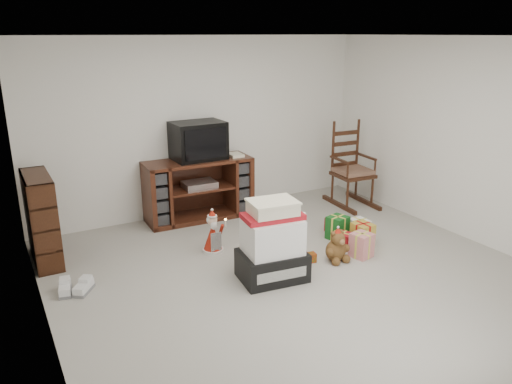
# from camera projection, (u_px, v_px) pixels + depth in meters

# --- Properties ---
(room) EXTENTS (5.01, 5.01, 2.51)m
(room) POSITION_uv_depth(u_px,v_px,m) (302.00, 166.00, 5.03)
(room) COLOR #A5A298
(room) RESTS_ON ground
(tv_stand) EXTENTS (1.51, 0.59, 0.85)m
(tv_stand) POSITION_uv_depth(u_px,v_px,m) (199.00, 189.00, 7.01)
(tv_stand) COLOR #492215
(tv_stand) RESTS_ON floor
(bookshelf) EXTENTS (0.28, 0.84, 1.03)m
(bookshelf) POSITION_uv_depth(u_px,v_px,m) (42.00, 221.00, 5.65)
(bookshelf) COLOR #3E2011
(bookshelf) RESTS_ON floor
(rocking_chair) EXTENTS (0.59, 0.91, 1.32)m
(rocking_chair) POSITION_uv_depth(u_px,v_px,m) (350.00, 175.00, 7.61)
(rocking_chair) COLOR #3E2011
(rocking_chair) RESTS_ON floor
(gift_pile) EXTENTS (0.74, 0.58, 0.86)m
(gift_pile) POSITION_uv_depth(u_px,v_px,m) (272.00, 246.00, 5.27)
(gift_pile) COLOR black
(gift_pile) RESTS_ON floor
(red_suitcase) EXTENTS (0.44, 0.32, 0.60)m
(red_suitcase) POSITION_uv_depth(u_px,v_px,m) (264.00, 248.00, 5.50)
(red_suitcase) COLOR maroon
(red_suitcase) RESTS_ON floor
(stocking) EXTENTS (0.30, 0.16, 0.60)m
(stocking) POSITION_uv_depth(u_px,v_px,m) (296.00, 239.00, 5.65)
(stocking) COLOR #0B6B0D
(stocking) RESTS_ON floor
(teddy_bear) EXTENTS (0.25, 0.22, 0.37)m
(teddy_bear) POSITION_uv_depth(u_px,v_px,m) (336.00, 248.00, 5.75)
(teddy_bear) COLOR brown
(teddy_bear) RESTS_ON floor
(santa_figurine) EXTENTS (0.28, 0.27, 0.58)m
(santa_figurine) POSITION_uv_depth(u_px,v_px,m) (268.00, 225.00, 6.27)
(santa_figurine) COLOR #B12313
(santa_figurine) RESTS_ON floor
(mrs_claus_figurine) EXTENTS (0.26, 0.25, 0.53)m
(mrs_claus_figurine) POSITION_uv_depth(u_px,v_px,m) (213.00, 235.00, 5.99)
(mrs_claus_figurine) COLOR #B12313
(mrs_claus_figurine) RESTS_ON floor
(sneaker_pair) EXTENTS (0.40, 0.30, 0.10)m
(sneaker_pair) POSITION_uv_depth(u_px,v_px,m) (74.00, 288.00, 5.07)
(sneaker_pair) COLOR silver
(sneaker_pair) RESTS_ON floor
(gift_cluster) EXTENTS (0.68, 0.95, 0.23)m
(gift_cluster) POSITION_uv_depth(u_px,v_px,m) (349.00, 234.00, 6.26)
(gift_cluster) COLOR #A8131C
(gift_cluster) RESTS_ON floor
(crt_television) EXTENTS (0.71, 0.52, 0.52)m
(crt_television) POSITION_uv_depth(u_px,v_px,m) (198.00, 141.00, 6.86)
(crt_television) COLOR black
(crt_television) RESTS_ON tv_stand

